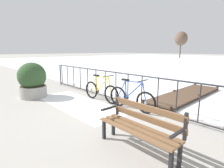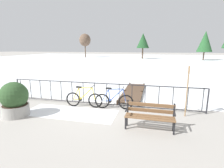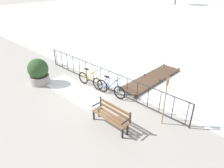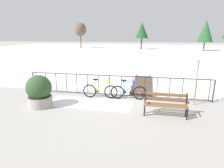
# 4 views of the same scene
# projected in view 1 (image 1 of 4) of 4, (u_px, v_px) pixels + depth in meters

# --- Properties ---
(ground_plane) EXTENTS (160.00, 160.00, 0.00)m
(ground_plane) POSITION_uv_depth(u_px,v_px,m) (122.00, 103.00, 6.18)
(ground_plane) COLOR #9E9991
(snow_patch) EXTENTS (3.84, 1.46, 0.01)m
(snow_patch) POSITION_uv_depth(u_px,v_px,m) (78.00, 104.00, 6.06)
(snow_patch) COLOR white
(snow_patch) RESTS_ON ground
(railing_fence) EXTENTS (9.06, 0.06, 1.07)m
(railing_fence) POSITION_uv_depth(u_px,v_px,m) (122.00, 87.00, 6.07)
(railing_fence) COLOR #232328
(railing_fence) RESTS_ON ground
(bicycle_near_railing) EXTENTS (1.71, 0.52, 0.97)m
(bicycle_near_railing) POSITION_uv_depth(u_px,v_px,m) (101.00, 91.00, 6.33)
(bicycle_near_railing) COLOR black
(bicycle_near_railing) RESTS_ON ground
(bicycle_second) EXTENTS (1.71, 0.52, 0.97)m
(bicycle_second) POSITION_uv_depth(u_px,v_px,m) (131.00, 98.00, 5.41)
(bicycle_second) COLOR black
(bicycle_second) RESTS_ON ground
(park_bench) EXTENTS (1.61, 0.50, 0.89)m
(park_bench) POSITION_uv_depth(u_px,v_px,m) (140.00, 124.00, 3.19)
(park_bench) COLOR brown
(park_bench) RESTS_ON ground
(planter_with_shrub) EXTENTS (1.05, 1.05, 1.36)m
(planter_with_shrub) POSITION_uv_depth(u_px,v_px,m) (32.00, 81.00, 6.79)
(planter_with_shrub) COLOR #9E9B96
(planter_with_shrub) RESTS_ON ground
(wooden_dock) EXTENTS (1.10, 4.33, 0.20)m
(wooden_dock) POSITION_uv_depth(u_px,v_px,m) (186.00, 94.00, 6.91)
(wooden_dock) COLOR #4C3828
(wooden_dock) RESTS_ON ground
(tree_far_west) EXTENTS (2.84, 2.84, 5.94)m
(tree_far_west) POSITION_uv_depth(u_px,v_px,m) (181.00, 39.00, 39.86)
(tree_far_west) COLOR brown
(tree_far_west) RESTS_ON ground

